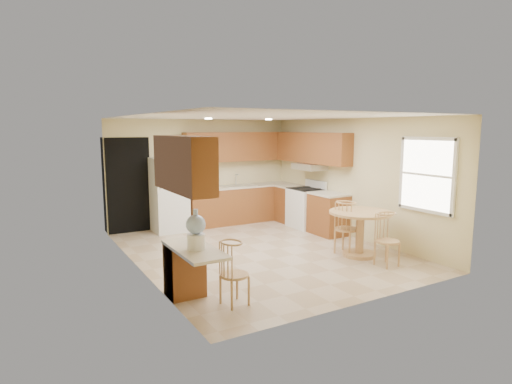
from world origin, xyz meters
TOP-DOWN VIEW (x-y plane):
  - floor at (0.00, 0.00)m, footprint 5.50×5.50m
  - ceiling at (0.00, 0.00)m, footprint 4.50×5.50m
  - wall_back at (0.00, 2.75)m, footprint 4.50×0.02m
  - wall_front at (0.00, -2.75)m, footprint 4.50×0.02m
  - wall_left at (-2.25, 0.00)m, footprint 0.02×5.50m
  - wall_right at (2.25, 0.00)m, footprint 0.02×5.50m
  - doorway at (-1.75, 2.73)m, footprint 0.90×0.02m
  - base_cab_back at (0.88, 2.45)m, footprint 2.75×0.60m
  - counter_back at (0.88, 2.45)m, footprint 2.75×0.63m
  - base_cab_right_a at (1.95, 1.85)m, footprint 0.60×0.59m
  - counter_right_a at (1.95, 1.85)m, footprint 0.63×0.59m
  - base_cab_right_b at (1.95, 0.40)m, footprint 0.60×0.80m
  - counter_right_b at (1.95, 0.40)m, footprint 0.63×0.80m
  - upper_cab_back at (0.88, 2.58)m, footprint 2.75×0.33m
  - upper_cab_right at (2.08, 1.21)m, footprint 0.33×2.42m
  - upper_cab_left at (-2.08, -1.60)m, footprint 0.33×1.40m
  - sink at (0.85, 2.45)m, footprint 0.78×0.44m
  - range_hood at (2.00, 1.18)m, footprint 0.50×0.76m
  - desk_pedestal at (-2.00, -1.32)m, footprint 0.48×0.42m
  - desk_top at (-2.00, -1.70)m, footprint 0.50×1.20m
  - window at (2.23, -1.85)m, footprint 0.06×1.12m
  - can_light_a at (-0.50, 1.20)m, footprint 0.14×0.14m
  - can_light_b at (0.90, 1.20)m, footprint 0.14×0.14m
  - refrigerator at (-0.95, 2.40)m, footprint 0.73×0.71m
  - stove at (1.92, 1.18)m, footprint 0.65×0.76m
  - dining_table at (1.40, -1.14)m, footprint 1.11×1.11m
  - chair_table_a at (1.31, -0.99)m, footprint 0.42×0.55m
  - chair_table_b at (1.40, -1.88)m, footprint 0.39×0.39m
  - chair_desk at (-1.55, -2.02)m, footprint 0.37×0.48m
  - water_crock at (-2.00, -1.76)m, footprint 0.25×0.25m

SIDE VIEW (x-z plane):
  - floor at x=0.00m, z-range 0.00..0.00m
  - desk_pedestal at x=-2.00m, z-range 0.00..0.72m
  - base_cab_back at x=0.88m, z-range 0.00..0.87m
  - base_cab_right_a at x=1.95m, z-range 0.00..0.87m
  - base_cab_right_b at x=1.95m, z-range 0.00..0.87m
  - stove at x=1.92m, z-range -0.08..1.01m
  - chair_desk at x=-1.55m, z-range 0.09..0.94m
  - dining_table at x=1.40m, z-range 0.13..0.95m
  - chair_table_b at x=1.40m, z-range 0.10..0.99m
  - chair_table_a at x=1.31m, z-range 0.11..1.07m
  - desk_top at x=-2.00m, z-range 0.73..0.77m
  - refrigerator at x=-0.95m, z-range 0.00..1.65m
  - counter_back at x=0.88m, z-range 0.87..0.91m
  - counter_right_a at x=1.95m, z-range 0.87..0.91m
  - counter_right_b at x=1.95m, z-range 0.87..0.91m
  - sink at x=0.85m, z-range 0.91..0.92m
  - water_crock at x=-2.00m, z-range 0.74..1.26m
  - doorway at x=-1.75m, z-range 0.00..2.10m
  - wall_back at x=0.00m, z-range 0.00..2.50m
  - wall_front at x=0.00m, z-range 0.00..2.50m
  - wall_left at x=-2.25m, z-range 0.00..2.50m
  - wall_right at x=2.25m, z-range 0.00..2.50m
  - range_hood at x=2.00m, z-range 1.35..1.49m
  - window at x=2.23m, z-range 0.85..2.15m
  - upper_cab_back at x=0.88m, z-range 1.50..2.20m
  - upper_cab_right at x=2.08m, z-range 1.50..2.20m
  - upper_cab_left at x=-2.08m, z-range 1.50..2.20m
  - can_light_a at x=-0.50m, z-range 2.48..2.49m
  - can_light_b at x=0.90m, z-range 2.48..2.49m
  - ceiling at x=0.00m, z-range 2.49..2.51m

